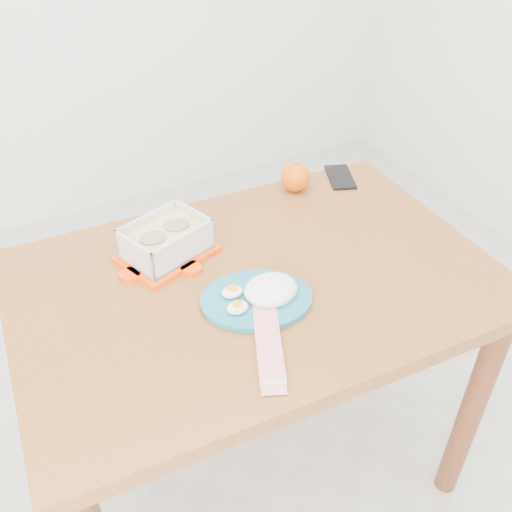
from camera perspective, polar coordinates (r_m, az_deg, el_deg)
name	(u,v)px	position (r m, az deg, el deg)	size (l,w,h in m)	color
ground	(227,502)	(1.81, -2.97, -23.35)	(3.50, 3.50, 0.00)	#B7B7B2
dining_table	(256,313)	(1.38, 0.00, -5.70)	(1.11, 0.76, 0.75)	#995C2B
food_container	(166,241)	(1.35, -8.98, 1.51)	(0.25, 0.22, 0.09)	#FF4207
orange_fruit	(295,177)	(1.60, 3.96, 7.90)	(0.08, 0.08, 0.08)	orange
rice_plate	(261,295)	(1.22, 0.50, -3.87)	(0.30, 0.30, 0.06)	#186E88
candy_bar	(268,344)	(1.13, 1.24, -8.75)	(0.20, 0.05, 0.02)	red
smartphone	(340,177)	(1.69, 8.41, 7.82)	(0.07, 0.14, 0.01)	black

